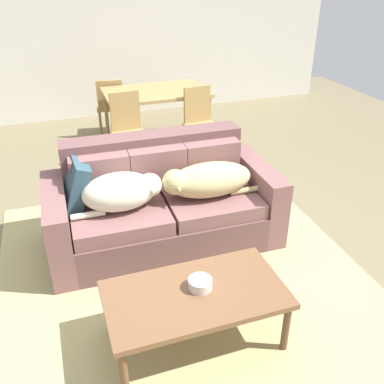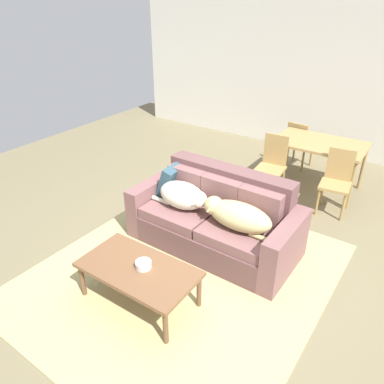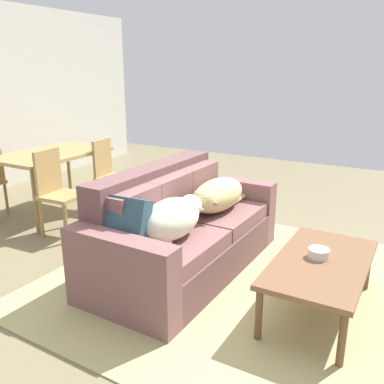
% 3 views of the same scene
% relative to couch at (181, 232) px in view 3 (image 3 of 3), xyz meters
% --- Properties ---
extents(ground_plane, '(10.00, 10.00, 0.00)m').
position_rel_couch_xyz_m(ground_plane, '(-0.03, -0.19, -0.35)').
color(ground_plane, '#756A4C').
extents(area_rug, '(3.01, 3.38, 0.01)m').
position_rel_couch_xyz_m(area_rug, '(-0.00, -0.72, -0.35)').
color(area_rug, tan).
rests_on(area_rug, ground).
extents(couch, '(2.05, 0.99, 0.93)m').
position_rel_couch_xyz_m(couch, '(0.00, 0.00, 0.00)').
color(couch, brown).
rests_on(couch, ground).
extents(dog_on_left_cushion, '(0.77, 0.38, 0.32)m').
position_rel_couch_xyz_m(dog_on_left_cushion, '(-0.37, -0.16, 0.29)').
color(dog_on_left_cushion, beige).
rests_on(dog_on_left_cushion, couch).
extents(dog_on_right_cushion, '(0.94, 0.38, 0.30)m').
position_rel_couch_xyz_m(dog_on_right_cushion, '(0.36, -0.18, 0.28)').
color(dog_on_right_cushion, tan).
rests_on(dog_on_right_cushion, couch).
extents(throw_pillow_by_left_arm, '(0.27, 0.42, 0.43)m').
position_rel_couch_xyz_m(throw_pillow_by_left_arm, '(-0.72, 0.07, 0.31)').
color(throw_pillow_by_left_arm, '#2E4A57').
rests_on(throw_pillow_by_left_arm, couch).
extents(coffee_table, '(1.18, 0.64, 0.43)m').
position_rel_couch_xyz_m(coffee_table, '(-0.13, -1.28, 0.03)').
color(coffee_table, brown).
rests_on(coffee_table, ground).
extents(bowl_on_coffee_table, '(0.16, 0.16, 0.07)m').
position_rel_couch_xyz_m(bowl_on_coffee_table, '(-0.08, -1.25, 0.11)').
color(bowl_on_coffee_table, silver).
rests_on(bowl_on_coffee_table, coffee_table).
extents(dining_table, '(1.34, 0.86, 0.78)m').
position_rel_couch_xyz_m(dining_table, '(0.53, 2.18, 0.35)').
color(dining_table, '#A9864D').
rests_on(dining_table, ground).
extents(dining_chair_near_left, '(0.43, 0.43, 0.95)m').
position_rel_couch_xyz_m(dining_chair_near_left, '(0.03, 1.58, 0.17)').
color(dining_chair_near_left, '#A9864D').
rests_on(dining_chair_near_left, ground).
extents(dining_chair_near_right, '(0.44, 0.44, 0.91)m').
position_rel_couch_xyz_m(dining_chair_near_right, '(0.97, 1.64, 0.15)').
color(dining_chair_near_right, '#A9864D').
rests_on(dining_chair_near_right, ground).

